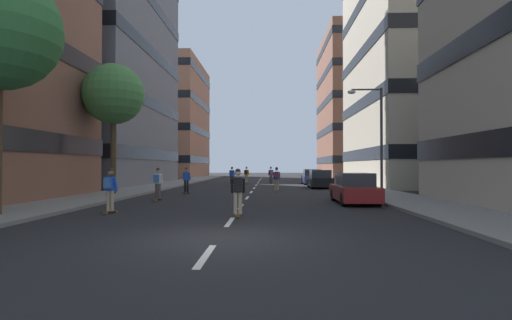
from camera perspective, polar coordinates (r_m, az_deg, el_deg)
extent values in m
plane|color=black|center=(33.92, -0.24, -4.00)|extent=(141.42, 141.42, 0.00)
cube|color=gray|center=(38.12, -12.92, -3.52)|extent=(3.45, 64.82, 0.14)
cube|color=gray|center=(37.51, 13.03, -3.56)|extent=(3.45, 64.82, 0.14)
cube|color=silver|center=(8.59, -7.26, -13.48)|extent=(0.16, 2.20, 0.01)
cube|color=silver|center=(13.47, -3.77, -8.85)|extent=(0.16, 2.20, 0.01)
cube|color=silver|center=(18.41, -2.18, -6.68)|extent=(0.16, 2.20, 0.01)
cube|color=silver|center=(23.38, -1.27, -5.43)|extent=(0.16, 2.20, 0.01)
cube|color=silver|center=(28.36, -0.69, -4.61)|extent=(0.16, 2.20, 0.01)
cube|color=silver|center=(33.35, -0.28, -4.04)|extent=(0.16, 2.20, 0.01)
cube|color=silver|center=(38.34, 0.03, -3.62)|extent=(0.16, 2.20, 0.01)
cube|color=silver|center=(43.33, 0.26, -3.30)|extent=(0.16, 2.20, 0.01)
cube|color=silver|center=(48.32, 0.45, -3.04)|extent=(0.16, 2.20, 0.01)
cube|color=silver|center=(53.32, 0.60, -2.83)|extent=(0.16, 2.20, 0.01)
cube|color=silver|center=(58.31, 0.72, -2.66)|extent=(0.16, 2.20, 0.01)
cube|color=silver|center=(63.31, 0.83, -2.51)|extent=(0.16, 2.20, 0.01)
cube|color=slate|center=(46.39, -24.21, 18.88)|extent=(15.72, 20.05, 34.92)
cube|color=black|center=(43.71, -24.32, 0.71)|extent=(15.84, 20.17, 1.10)
cube|color=black|center=(44.12, -24.28, 7.21)|extent=(15.84, 20.17, 1.10)
cube|color=black|center=(45.08, -24.24, 13.50)|extent=(15.84, 20.17, 1.10)
cube|color=black|center=(46.56, -24.21, 19.46)|extent=(15.84, 20.17, 1.10)
cube|color=#9E6B51|center=(69.11, -14.34, 5.50)|extent=(15.72, 18.28, 18.90)
cube|color=black|center=(68.70, -14.36, 0.01)|extent=(15.84, 18.40, 1.10)
cube|color=black|center=(68.93, -14.35, 3.94)|extent=(15.84, 18.40, 1.10)
cube|color=black|center=(69.48, -14.33, 7.83)|extent=(15.84, 18.40, 1.10)
cube|color=black|center=(70.34, -14.32, 11.63)|extent=(15.84, 18.40, 1.10)
cube|color=#BCB29E|center=(44.46, 25.07, 16.05)|extent=(15.72, 18.51, 29.44)
cube|color=black|center=(42.58, 25.16, 0.69)|extent=(15.84, 18.63, 1.10)
cube|color=black|center=(42.98, 25.12, 7.25)|extent=(15.84, 18.63, 1.10)
cube|color=black|center=(43.93, 25.08, 13.60)|extent=(15.84, 18.63, 1.10)
cube|color=black|center=(45.39, 25.04, 19.61)|extent=(15.84, 18.63, 1.10)
cube|color=brown|center=(68.67, 16.25, 7.33)|extent=(15.72, 19.10, 23.14)
cube|color=black|center=(67.99, 16.28, -0.02)|extent=(15.84, 19.22, 1.10)
cube|color=black|center=(68.20, 16.26, 3.87)|extent=(15.84, 19.22, 1.10)
cube|color=black|center=(68.73, 16.25, 7.71)|extent=(15.84, 19.22, 1.10)
cube|color=black|center=(69.57, 16.23, 11.49)|extent=(15.84, 19.22, 1.10)
cube|color=black|center=(70.69, 16.22, 15.16)|extent=(15.84, 19.22, 1.10)
cube|color=navy|center=(40.60, 8.00, -2.71)|extent=(1.80, 4.40, 0.70)
cube|color=#2D3338|center=(40.44, 8.02, -1.77)|extent=(1.60, 2.10, 0.64)
cylinder|color=black|center=(41.98, 6.71, -2.94)|extent=(0.22, 0.64, 0.64)
cylinder|color=black|center=(42.14, 8.88, -2.93)|extent=(0.22, 0.64, 0.64)
cylinder|color=black|center=(39.09, 7.06, -3.10)|extent=(0.22, 0.64, 0.64)
cylinder|color=black|center=(39.26, 9.39, -3.08)|extent=(0.22, 0.64, 0.64)
cube|color=maroon|center=(20.54, 13.90, -4.57)|extent=(1.80, 4.40, 0.70)
cube|color=#2D3338|center=(20.36, 13.99, -2.72)|extent=(1.60, 2.10, 0.64)
cylinder|color=black|center=(21.83, 11.06, -4.91)|extent=(0.22, 0.64, 0.64)
cylinder|color=black|center=(22.14, 15.17, -4.84)|extent=(0.22, 0.64, 0.64)
cylinder|color=black|center=(18.98, 12.44, -5.53)|extent=(0.22, 0.64, 0.64)
cylinder|color=black|center=(19.33, 17.13, -5.42)|extent=(0.22, 0.64, 0.64)
cube|color=black|center=(34.01, 9.17, -3.08)|extent=(1.80, 4.40, 0.70)
cube|color=#2D3338|center=(33.84, 9.19, -1.96)|extent=(1.60, 2.10, 0.64)
cylinder|color=black|center=(35.37, 7.59, -3.34)|extent=(0.22, 0.64, 0.64)
cylinder|color=black|center=(35.56, 10.16, -3.32)|extent=(0.22, 0.64, 0.64)
cylinder|color=black|center=(32.48, 8.08, -3.56)|extent=(0.22, 0.64, 0.64)
cylinder|color=black|center=(32.69, 10.88, -3.54)|extent=(0.22, 0.64, 0.64)
cylinder|color=#4C3823|center=(26.42, -19.79, 0.79)|extent=(0.36, 0.36, 4.92)
sphere|color=#478442|center=(26.79, -19.75, 8.91)|extent=(3.79, 3.79, 3.79)
cylinder|color=#3F3F44|center=(25.38, 17.57, 2.62)|extent=(0.16, 0.16, 6.50)
cylinder|color=#3F3F44|center=(25.53, 15.56, 9.72)|extent=(1.80, 0.10, 0.10)
ellipsoid|color=silver|center=(25.32, 13.56, 9.46)|extent=(0.50, 0.30, 0.24)
cube|color=brown|center=(42.19, 2.17, -3.26)|extent=(0.40, 0.92, 0.02)
cylinder|color=#D8BF4C|center=(42.50, 2.07, -3.30)|extent=(0.19, 0.11, 0.07)
cylinder|color=#D8BF4C|center=(41.88, 2.26, -3.34)|extent=(0.19, 0.11, 0.07)
cylinder|color=#2D334C|center=(42.15, 2.05, -2.70)|extent=(0.17, 0.17, 0.80)
cylinder|color=#2D334C|center=(42.19, 2.28, -2.70)|extent=(0.17, 0.17, 0.80)
cube|color=red|center=(42.16, 2.16, -1.78)|extent=(0.36, 0.27, 0.55)
cylinder|color=red|center=(42.16, 1.86, -1.82)|extent=(0.14, 0.24, 0.55)
cylinder|color=red|center=(42.26, 2.44, -1.82)|extent=(0.14, 0.24, 0.55)
sphere|color=beige|center=(42.17, 2.16, -1.16)|extent=(0.22, 0.22, 0.22)
sphere|color=black|center=(42.17, 2.16, -1.10)|extent=(0.21, 0.21, 0.21)
cube|color=#3F72BF|center=(41.98, 2.22, -1.75)|extent=(0.29, 0.21, 0.40)
cube|color=brown|center=(42.11, -1.38, -3.26)|extent=(0.30, 0.92, 0.02)
cylinder|color=#D8BF4C|center=(42.43, -1.31, -3.31)|extent=(0.19, 0.09, 0.07)
cylinder|color=#D8BF4C|center=(41.80, -1.46, -3.35)|extent=(0.19, 0.09, 0.07)
cylinder|color=tan|center=(42.11, -1.50, -2.70)|extent=(0.15, 0.15, 0.80)
cylinder|color=tan|center=(42.08, -1.26, -2.70)|extent=(0.15, 0.15, 0.80)
cube|color=orange|center=(42.08, -1.38, -1.78)|extent=(0.34, 0.23, 0.55)
cylinder|color=orange|center=(42.16, -1.66, -1.82)|extent=(0.11, 0.24, 0.55)
cylinder|color=orange|center=(42.09, -1.07, -1.82)|extent=(0.11, 0.24, 0.55)
sphere|color=tan|center=(42.09, -1.38, -1.16)|extent=(0.22, 0.22, 0.22)
sphere|color=black|center=(42.09, -1.38, -1.10)|extent=(0.21, 0.21, 0.21)
cube|color=black|center=(41.90, -1.42, -1.75)|extent=(0.28, 0.19, 0.40)
cube|color=brown|center=(22.28, -13.91, -5.43)|extent=(0.40, 0.92, 0.02)
cylinder|color=#D8BF4C|center=(22.56, -13.51, -5.50)|extent=(0.19, 0.11, 0.07)
cylinder|color=#D8BF4C|center=(22.00, -14.32, -5.61)|extent=(0.19, 0.11, 0.07)
cylinder|color=#594C47|center=(22.29, -14.11, -4.37)|extent=(0.17, 0.17, 0.80)
cylinder|color=#594C47|center=(22.20, -13.70, -4.38)|extent=(0.17, 0.17, 0.80)
cube|color=white|center=(22.21, -13.90, -2.64)|extent=(0.36, 0.27, 0.55)
cylinder|color=white|center=(22.37, -14.33, -2.69)|extent=(0.14, 0.24, 0.55)
cylinder|color=white|center=(22.15, -13.34, -2.72)|extent=(0.14, 0.24, 0.55)
sphere|color=#997051|center=(22.22, -13.87, -1.46)|extent=(0.22, 0.22, 0.22)
sphere|color=black|center=(22.22, -13.87, -1.33)|extent=(0.21, 0.21, 0.21)
cube|color=#3F72BF|center=(22.06, -14.13, -2.57)|extent=(0.29, 0.22, 0.40)
cube|color=brown|center=(14.84, -2.62, -7.80)|extent=(0.27, 0.91, 0.02)
cylinder|color=#D8BF4C|center=(15.17, -2.61, -7.82)|extent=(0.18, 0.08, 0.07)
cylinder|color=#D8BF4C|center=(14.53, -2.63, -8.13)|extent=(0.18, 0.08, 0.07)
cylinder|color=tan|center=(14.80, -2.97, -6.21)|extent=(0.15, 0.15, 0.80)
cylinder|color=tan|center=(14.80, -2.27, -6.21)|extent=(0.15, 0.15, 0.80)
cube|color=black|center=(14.75, -2.62, -3.60)|extent=(0.33, 0.22, 0.55)
cylinder|color=black|center=(14.80, -3.47, -3.70)|extent=(0.11, 0.24, 0.55)
cylinder|color=black|center=(14.80, -1.76, -3.70)|extent=(0.11, 0.24, 0.55)
sphere|color=beige|center=(14.75, -2.62, -1.83)|extent=(0.22, 0.22, 0.22)
sphere|color=black|center=(14.75, -2.62, -1.64)|extent=(0.21, 0.21, 0.21)
cube|color=brown|center=(29.46, 2.98, -4.32)|extent=(0.27, 0.91, 0.02)
cylinder|color=#D8BF4C|center=(29.78, 3.02, -4.37)|extent=(0.18, 0.08, 0.07)
cylinder|color=#D8BF4C|center=(29.14, 2.94, -4.45)|extent=(0.18, 0.08, 0.07)
cylinder|color=tan|center=(29.44, 2.80, -3.52)|extent=(0.15, 0.15, 0.80)
cylinder|color=tan|center=(29.43, 3.15, -3.52)|extent=(0.15, 0.15, 0.80)
cube|color=blue|center=(29.41, 2.98, -2.21)|extent=(0.33, 0.22, 0.55)
cylinder|color=blue|center=(29.47, 2.55, -2.26)|extent=(0.11, 0.24, 0.55)
cylinder|color=blue|center=(29.45, 3.41, -2.26)|extent=(0.11, 0.24, 0.55)
sphere|color=#997051|center=(29.42, 2.98, -1.32)|extent=(0.22, 0.22, 0.22)
sphere|color=black|center=(29.42, 2.98, -1.22)|extent=(0.21, 0.21, 0.21)
cube|color=#A52626|center=(29.23, 2.95, -2.16)|extent=(0.27, 0.18, 0.40)
cube|color=brown|center=(38.90, -3.47, -3.47)|extent=(0.30, 0.92, 0.02)
cylinder|color=#D8BF4C|center=(39.21, -3.37, -3.51)|extent=(0.19, 0.09, 0.07)
cylinder|color=#D8BF4C|center=(38.59, -3.57, -3.56)|extent=(0.19, 0.09, 0.07)
cylinder|color=black|center=(38.90, -3.60, -2.86)|extent=(0.15, 0.15, 0.80)
cylinder|color=black|center=(38.86, -3.34, -2.86)|extent=(0.15, 0.15, 0.80)
cube|color=blue|center=(38.86, -3.47, -1.86)|extent=(0.34, 0.23, 0.55)
cylinder|color=blue|center=(38.96, -3.77, -1.90)|extent=(0.11, 0.24, 0.55)
cylinder|color=blue|center=(38.87, -3.14, -1.91)|extent=(0.11, 0.24, 0.55)
sphere|color=tan|center=(38.87, -3.46, -1.19)|extent=(0.22, 0.22, 0.22)
sphere|color=black|center=(38.87, -3.46, -1.12)|extent=(0.21, 0.21, 0.21)
cube|color=brown|center=(27.27, -9.98, -4.59)|extent=(0.33, 0.92, 0.02)
cylinder|color=#D8BF4C|center=(27.58, -9.74, -4.65)|extent=(0.19, 0.10, 0.07)
cylinder|color=#D8BF4C|center=(26.98, -10.22, -4.73)|extent=(0.19, 0.10, 0.07)
cylinder|color=black|center=(27.28, -10.15, -3.72)|extent=(0.16, 0.16, 0.80)
cylinder|color=black|center=(27.22, -9.80, -3.73)|extent=(0.16, 0.16, 0.80)
cube|color=blue|center=(27.22, -9.97, -2.31)|extent=(0.35, 0.25, 0.55)
cylinder|color=blue|center=(27.35, -10.37, -2.36)|extent=(0.12, 0.24, 0.55)
cylinder|color=blue|center=(27.19, -9.50, -2.37)|extent=(0.12, 0.24, 0.55)
sphere|color=#997051|center=(27.23, -9.95, -1.35)|extent=(0.22, 0.22, 0.22)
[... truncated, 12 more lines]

